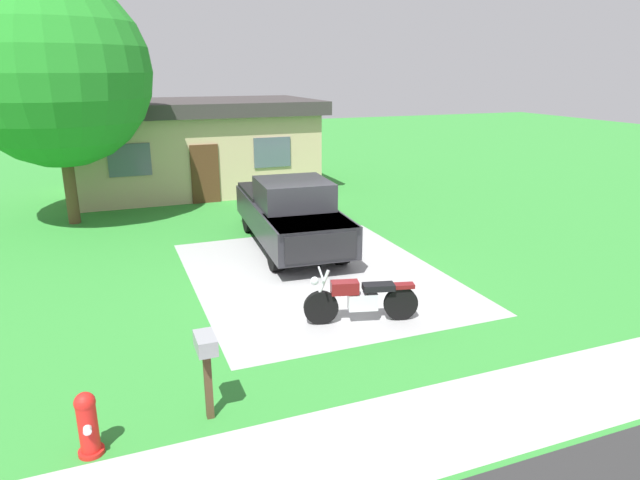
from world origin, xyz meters
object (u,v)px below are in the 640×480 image
fire_hydrant (88,424)px  neighbor_house (193,145)px  motorcycle (361,299)px  shade_tree (55,73)px  mailbox (206,354)px  pickup_truck (290,212)px

fire_hydrant → neighbor_house: 16.34m
motorcycle → shade_tree: shade_tree is taller
neighbor_house → motorcycle: bearing=-86.0°
neighbor_house → fire_hydrant: bearing=-103.7°
shade_tree → motorcycle: bearing=-61.4°
motorcycle → neighbor_house: (-0.94, 13.57, 1.32)m
motorcycle → shade_tree: size_ratio=0.30×
fire_hydrant → mailbox: bearing=8.1°
motorcycle → shade_tree: bearing=118.6°
neighbor_house → shade_tree: bearing=-139.2°
motorcycle → shade_tree: 11.86m
mailbox → shade_tree: (-2.07, 11.81, 3.57)m
fire_hydrant → neighbor_house: size_ratio=0.09×
mailbox → neighbor_house: bearing=81.5°
pickup_truck → neighbor_house: (-1.22, 8.46, 0.84)m
mailbox → neighbor_house: neighbor_house is taller
pickup_truck → fire_hydrant: 8.96m
pickup_truck → shade_tree: size_ratio=0.78×
fire_hydrant → neighbor_house: neighbor_house is taller
motorcycle → mailbox: bearing=-148.2°
motorcycle → neighbor_house: size_ratio=0.23×
fire_hydrant → shade_tree: 12.73m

